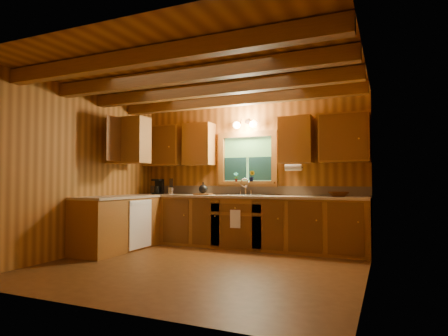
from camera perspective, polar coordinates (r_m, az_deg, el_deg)
room at (r=5.14m, az=-3.56°, el=-0.25°), size 4.20×4.20×4.20m
ceiling_beams at (r=5.31m, az=-3.53°, el=12.69°), size 4.20×2.54×0.18m
base_cabinets at (r=6.54m, az=-2.30°, el=-8.29°), size 4.20×2.22×0.86m
countertop at (r=6.51m, az=-2.16°, el=-4.35°), size 4.20×2.24×0.04m
backsplash at (r=6.87m, az=3.62°, el=-3.40°), size 4.20×0.02×0.16m
dishwasher_panel at (r=6.53m, az=-12.48°, el=-8.26°), size 0.02×0.60×0.80m
upper_cabinets at (r=6.70m, az=-2.31°, el=3.94°), size 4.19×1.77×0.78m
window at (r=6.86m, az=3.56°, el=1.18°), size 1.12×0.08×1.00m
window_sill at (r=6.81m, az=3.43°, el=-2.23°), size 1.06×0.14×0.04m
wall_sconce at (r=6.82m, az=3.20°, el=6.58°), size 0.45×0.21×0.17m
paper_towel_roll at (r=6.27m, az=10.43°, el=0.08°), size 0.27×0.11×0.11m
dish_towel at (r=6.32m, az=1.70°, el=-7.69°), size 0.18×0.01×0.30m
sink at (r=6.61m, az=2.79°, el=-4.53°), size 0.82×0.48×0.43m
coffee_maker at (r=7.39m, az=-9.88°, el=-2.80°), size 0.16×0.21×0.29m
utensil_crock at (r=7.14m, az=-8.03°, el=-3.38°), size 0.11×0.11×0.30m
cutting_board at (r=6.84m, az=-3.17°, el=-3.96°), size 0.32×0.24×0.03m
teakettle at (r=6.84m, az=-3.17°, el=-3.17°), size 0.16×0.16×0.20m
wicker_basket at (r=6.24m, az=16.85°, el=-3.81°), size 0.41×0.41×0.08m
potted_plant_left at (r=6.85m, az=1.83°, el=-1.35°), size 0.10×0.08×0.17m
potted_plant_right at (r=6.73m, az=4.22°, el=-1.22°), size 0.13×0.11×0.20m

